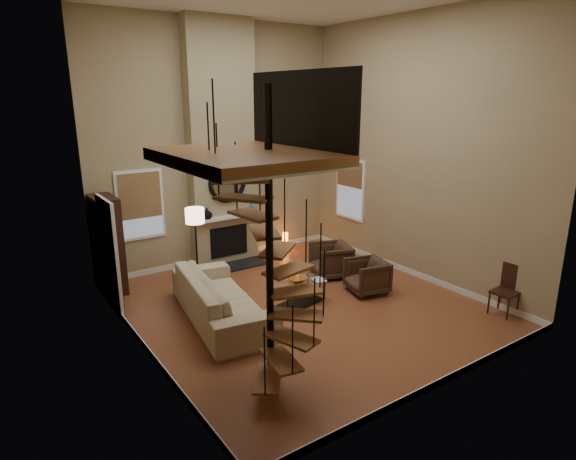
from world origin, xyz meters
TOP-DOWN VIEW (x-y plane):
  - ground at (0.00, 0.00)m, footprint 6.00×6.50m
  - back_wall at (0.00, 3.25)m, footprint 6.00×0.02m
  - front_wall at (0.00, -3.25)m, footprint 6.00×0.02m
  - left_wall at (-3.00, 0.00)m, footprint 0.02×6.50m
  - right_wall at (3.00, 0.00)m, footprint 0.02×6.50m
  - baseboard_back at (0.00, 3.24)m, footprint 6.00×0.02m
  - baseboard_front at (0.00, -3.24)m, footprint 6.00×0.02m
  - baseboard_left at (-2.99, 0.00)m, footprint 0.02×6.50m
  - baseboard_right at (2.99, 0.00)m, footprint 0.02×6.50m
  - chimney_breast at (0.00, 3.06)m, footprint 1.60×0.38m
  - hearth at (0.00, 2.57)m, footprint 1.50×0.60m
  - firebox at (0.00, 2.86)m, footprint 0.95×0.02m
  - mantel at (0.00, 2.78)m, footprint 1.70×0.18m
  - mirror_frame at (0.00, 2.84)m, footprint 0.94×0.10m
  - mirror_disc at (0.00, 2.85)m, footprint 0.80×0.01m
  - vase_left at (-0.55, 2.82)m, footprint 0.24×0.24m
  - vase_right at (0.60, 2.82)m, footprint 0.20×0.20m
  - window_back at (-1.90, 3.22)m, footprint 1.02×0.06m
  - window_right at (2.97, 2.00)m, footprint 0.06×1.02m
  - entry_door at (-2.95, 1.80)m, footprint 0.10×1.05m
  - loft at (-2.04, -1.80)m, footprint 1.70×2.20m
  - spiral_stair at (-1.78, -1.79)m, footprint 1.47×1.47m
  - hutch at (-2.76, 2.77)m, footprint 0.43×0.91m
  - sofa at (-1.50, 0.36)m, footprint 1.54×3.00m
  - armchair_near at (1.54, 0.85)m, footprint 1.04×1.02m
  - armchair_far at (1.53, -0.29)m, footprint 0.90×0.89m
  - coffee_table at (-0.01, 0.04)m, footprint 1.18×0.76m
  - bowl at (-0.01, 0.09)m, footprint 0.38×0.38m
  - book at (0.34, -0.11)m, footprint 0.26×0.32m
  - floor_lamp at (-1.24, 1.89)m, footprint 0.38×0.38m
  - accent_lamp at (1.56, 2.81)m, footprint 0.15×0.15m
  - side_chair at (2.89, -2.43)m, footprint 0.45×0.43m

SIDE VIEW (x-z plane):
  - ground at x=0.00m, z-range -0.01..0.00m
  - hearth at x=0.00m, z-range 0.00..0.04m
  - baseboard_back at x=0.00m, z-range 0.00..0.12m
  - baseboard_front at x=0.00m, z-range 0.00..0.12m
  - baseboard_left at x=-2.99m, z-range 0.00..0.12m
  - baseboard_right at x=2.99m, z-range 0.00..0.12m
  - accent_lamp at x=1.56m, z-range -0.01..0.51m
  - coffee_table at x=-0.01m, z-range 0.07..0.50m
  - armchair_near at x=1.54m, z-range -0.02..0.73m
  - armchair_far at x=1.53m, z-range 0.01..0.70m
  - sofa at x=-1.50m, z-range -0.02..0.81m
  - book at x=0.34m, z-range 0.45..0.48m
  - bowl at x=-0.01m, z-range 0.45..0.54m
  - side_chair at x=2.89m, z-range 0.06..0.99m
  - firebox at x=0.00m, z-range 0.19..0.91m
  - hutch at x=-2.76m, z-range -0.06..1.96m
  - entry_door at x=-2.95m, z-range -0.03..2.13m
  - mantel at x=0.00m, z-range 1.12..1.18m
  - vase_right at x=0.60m, z-range 1.18..1.39m
  - vase_left at x=-0.55m, z-range 1.18..1.43m
  - floor_lamp at x=-1.24m, z-range 0.56..2.26m
  - window_back at x=-1.90m, z-range 0.86..2.38m
  - window_right at x=2.97m, z-range 0.87..2.39m
  - spiral_stair at x=-1.78m, z-range -0.25..3.81m
  - mirror_frame at x=0.00m, z-range 1.48..2.42m
  - mirror_disc at x=0.00m, z-range 1.55..2.35m
  - back_wall at x=0.00m, z-range 0.00..5.50m
  - front_wall at x=0.00m, z-range 0.00..5.50m
  - left_wall at x=-3.00m, z-range 0.00..5.50m
  - right_wall at x=3.00m, z-range 0.00..5.50m
  - chimney_breast at x=0.00m, z-range 0.00..5.50m
  - loft at x=-2.04m, z-range 2.69..3.78m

